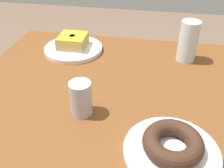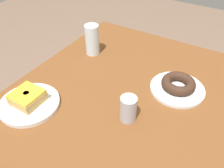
% 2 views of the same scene
% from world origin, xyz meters
% --- Properties ---
extents(table, '(0.92, 0.84, 0.74)m').
position_xyz_m(table, '(0.00, 0.00, 0.66)').
color(table, brown).
rests_on(table, ground_plane).
extents(plate_chocolate_ring, '(0.20, 0.20, 0.01)m').
position_xyz_m(plate_chocolate_ring, '(0.11, -0.13, 0.75)').
color(plate_chocolate_ring, white).
rests_on(plate_chocolate_ring, table).
extents(napkin_chocolate_ring, '(0.17, 0.17, 0.00)m').
position_xyz_m(napkin_chocolate_ring, '(0.11, -0.13, 0.76)').
color(napkin_chocolate_ring, white).
rests_on(napkin_chocolate_ring, plate_chocolate_ring).
extents(donut_chocolate_ring, '(0.12, 0.12, 0.03)m').
position_xyz_m(donut_chocolate_ring, '(0.11, -0.13, 0.78)').
color(donut_chocolate_ring, '#3C2519').
rests_on(donut_chocolate_ring, napkin_chocolate_ring).
extents(plate_glazed_square, '(0.20, 0.20, 0.01)m').
position_xyz_m(plate_glazed_square, '(-0.23, 0.27, 0.75)').
color(plate_glazed_square, white).
rests_on(plate_glazed_square, table).
extents(napkin_glazed_square, '(0.18, 0.18, 0.00)m').
position_xyz_m(napkin_glazed_square, '(-0.23, 0.27, 0.76)').
color(napkin_glazed_square, white).
rests_on(napkin_glazed_square, plate_glazed_square).
extents(donut_glazed_square, '(0.09, 0.09, 0.04)m').
position_xyz_m(donut_glazed_square, '(-0.23, 0.27, 0.78)').
color(donut_glazed_square, tan).
rests_on(donut_glazed_square, napkin_glazed_square).
extents(water_glass, '(0.06, 0.06, 0.13)m').
position_xyz_m(water_glass, '(0.16, 0.28, 0.81)').
color(water_glass, silver).
rests_on(water_glass, table).
extents(sugar_jar, '(0.05, 0.05, 0.09)m').
position_xyz_m(sugar_jar, '(-0.10, -0.04, 0.79)').
color(sugar_jar, '#AEB0BD').
rests_on(sugar_jar, table).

